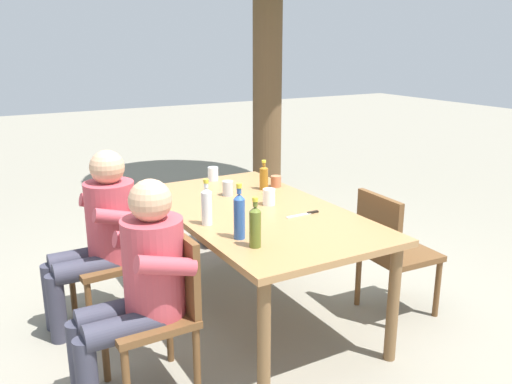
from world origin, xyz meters
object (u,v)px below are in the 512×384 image
Objects in this scene: dining_table at (256,221)px; cup_terracotta at (276,181)px; bottle_olive at (255,226)px; bottle_amber at (264,177)px; cup_white at (269,197)px; chair_near_left at (118,251)px; person_in_white_shirt at (140,280)px; chair_far_right at (391,247)px; cup_glass at (213,174)px; person_in_plaid_shirt at (100,231)px; chair_near_right at (161,304)px; backpack_by_near_side at (214,223)px; table_knife at (305,214)px; cup_steel at (228,188)px; bottle_clear at (207,205)px; bottle_blue at (239,215)px.

cup_terracotta is (-0.42, 0.41, 0.12)m from dining_table.
bottle_olive is at bearing -36.71° from cup_terracotta.
bottle_amber is 1.15m from bottle_olive.
chair_near_left is at bearing -111.73° from cup_white.
bottle_amber is (-0.82, 1.22, 0.21)m from person_in_white_shirt.
bottle_olive reaches higher than chair_far_right.
chair_near_left is at bearing -65.74° from cup_glass.
person_in_plaid_shirt is (-0.84, -1.74, 0.17)m from chair_far_right.
chair_near_right is 1.63m from chair_far_right.
backpack_by_near_side is at bearing 166.71° from dining_table.
person_in_white_shirt reaches higher than cup_glass.
table_knife is (0.29, 0.09, -0.05)m from cup_white.
bottle_olive is 0.77m from cup_white.
cup_steel is (-0.80, 0.80, 0.34)m from chair_near_right.
person_in_plaid_shirt is at bearing -148.84° from bottle_olive.
person_in_white_shirt is 4.91× the size of table_knife.
table_knife is (0.65, -0.07, -0.09)m from bottle_amber.
cup_white is at bearing 116.33° from chair_near_right.
bottle_olive is 1.24m from cup_terracotta.
person_in_white_shirt is at bearing -81.35° from table_knife.
bottle_olive is at bearing 31.16° from person_in_plaid_shirt.
bottle_clear reaches higher than backpack_by_near_side.
cup_steel is (-0.80, 0.33, -0.08)m from bottle_blue.
bottle_olive is at bearing -82.36° from chair_far_right.
cup_steel is (-0.39, -0.01, 0.13)m from dining_table.
chair_far_right is 3.09× the size of bottle_clear.
backpack_by_near_side is (-1.33, 0.20, -0.62)m from cup_white.
cup_steel is at bearing -85.43° from cup_terracotta.
bottle_olive is 1.01m from cup_steel.
table_knife is (0.63, 0.23, -0.05)m from cup_steel.
dining_table is 4.28× the size of backpack_by_near_side.
chair_far_right is 10.28× the size of cup_terracotta.
person_in_plaid_shirt is 2.71× the size of backpack_by_near_side.
cup_steel is at bearing 157.74° from bottle_blue.
cup_glass is at bearing 112.16° from person_in_plaid_shirt.
bottle_clear is at bearing -27.02° from cup_glass.
cup_white reaches higher than table_knife.
bottle_blue is at bearing -174.87° from bottle_olive.
person_in_white_shirt is at bearing 0.00° from person_in_plaid_shirt.
person_in_white_shirt reaches higher than dining_table.
chair_near_left is at bearing -90.21° from cup_terracotta.
bottle_olive reaches higher than bottle_amber.
cup_glass is (-0.94, 0.48, -0.07)m from bottle_clear.
bottle_olive is at bearing 75.97° from person_in_white_shirt.
chair_far_right is 1.23m from bottle_blue.
cup_glass is (-0.41, 1.00, 0.17)m from person_in_plaid_shirt.
cup_white is (-0.47, -0.69, 0.34)m from chair_far_right.
bottle_blue is 1.13× the size of bottle_clear.
dining_table is 8.40× the size of bottle_amber.
chair_near_left reaches higher than dining_table.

